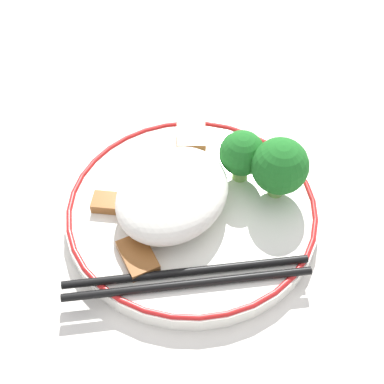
{
  "coord_description": "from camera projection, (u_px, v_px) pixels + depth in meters",
  "views": [
    {
      "loc": [
        0.26,
        0.15,
        0.39
      ],
      "look_at": [
        0.0,
        0.0,
        0.04
      ],
      "focal_mm": 50.0,
      "sensor_mm": 36.0,
      "label": 1
    }
  ],
  "objects": [
    {
      "name": "ground_plane",
      "position": [
        192.0,
        217.0,
        0.5
      ],
      "size": [
        3.0,
        3.0,
        0.0
      ],
      "primitive_type": "plane",
      "color": "silver"
    },
    {
      "name": "plate",
      "position": [
        192.0,
        210.0,
        0.49
      ],
      "size": [
        0.23,
        0.23,
        0.02
      ],
      "color": "white",
      "rests_on": "ground_plane"
    },
    {
      "name": "rice_mound",
      "position": [
        173.0,
        194.0,
        0.46
      ],
      "size": [
        0.11,
        0.09,
        0.04
      ],
      "color": "white",
      "rests_on": "plate"
    },
    {
      "name": "broccoli_back_left",
      "position": [
        280.0,
        167.0,
        0.47
      ],
      "size": [
        0.05,
        0.05,
        0.06
      ],
      "color": "#7FB756",
      "rests_on": "plate"
    },
    {
      "name": "broccoli_back_center",
      "position": [
        242.0,
        154.0,
        0.48
      ],
      "size": [
        0.04,
        0.04,
        0.05
      ],
      "color": "#7FB756",
      "rests_on": "plate"
    },
    {
      "name": "meat_near_front",
      "position": [
        164.0,
        174.0,
        0.5
      ],
      "size": [
        0.03,
        0.02,
        0.01
      ],
      "color": "#995B28",
      "rests_on": "plate"
    },
    {
      "name": "meat_near_left",
      "position": [
        109.0,
        203.0,
        0.48
      ],
      "size": [
        0.03,
        0.03,
        0.01
      ],
      "color": "#995B28",
      "rests_on": "plate"
    },
    {
      "name": "meat_near_right",
      "position": [
        138.0,
        256.0,
        0.44
      ],
      "size": [
        0.04,
        0.05,
        0.01
      ],
      "color": "brown",
      "rests_on": "plate"
    },
    {
      "name": "meat_near_back",
      "position": [
        191.0,
        138.0,
        0.53
      ],
      "size": [
        0.05,
        0.04,
        0.01
      ],
      "color": "brown",
      "rests_on": "plate"
    },
    {
      "name": "chopsticks",
      "position": [
        188.0,
        278.0,
        0.43
      ],
      "size": [
        0.14,
        0.17,
        0.01
      ],
      "color": "black",
      "rests_on": "plate"
    }
  ]
}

